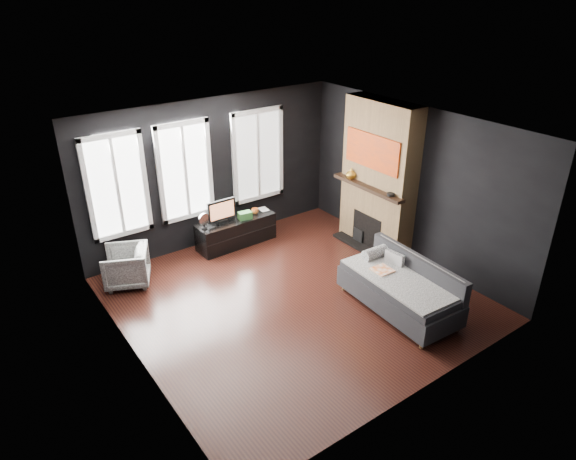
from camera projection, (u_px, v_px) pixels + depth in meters
floor at (294, 298)px, 8.06m from camera, size 5.00×5.00×0.00m
ceiling at (295, 130)px, 6.85m from camera, size 5.00×5.00×0.00m
wall_back at (213, 173)px, 9.27m from camera, size 5.00×0.02×2.70m
wall_left at (127, 273)px, 6.15m from camera, size 0.02×5.00×2.70m
wall_right at (412, 184)px, 8.76m from camera, size 0.02×5.00×2.70m
windows at (186, 120)px, 8.55m from camera, size 4.00×0.16×1.76m
fireplace at (379, 176)px, 9.09m from camera, size 0.70×1.62×2.70m
sofa at (399, 286)px, 7.62m from camera, size 1.05×1.94×0.81m
stripe_pillow at (394, 262)px, 7.91m from camera, size 0.11×0.34×0.33m
armchair at (126, 265)px, 8.30m from camera, size 0.87×0.89×0.70m
media_console at (236, 232)px, 9.57m from camera, size 1.51×0.50×0.52m
monitor at (221, 210)px, 9.21m from camera, size 0.57×0.13×0.50m
desk_fan at (204, 221)px, 9.04m from camera, size 0.25×0.25×0.30m
mug at (255, 210)px, 9.65m from camera, size 0.15×0.13×0.13m
book at (260, 206)px, 9.75m from camera, size 0.16×0.04×0.21m
storage_box at (245, 215)px, 9.45m from camera, size 0.26×0.18×0.13m
mantel_vase at (351, 174)px, 9.30m from camera, size 0.23×0.23×0.19m
mantel_clock at (391, 194)px, 8.61m from camera, size 0.17×0.17×0.04m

